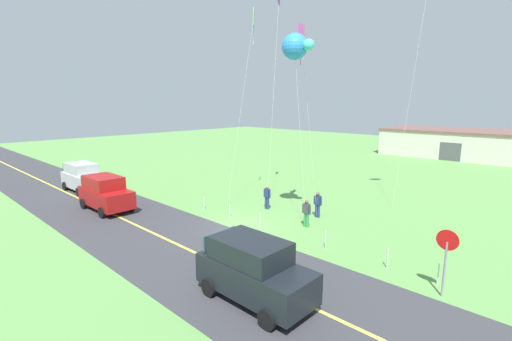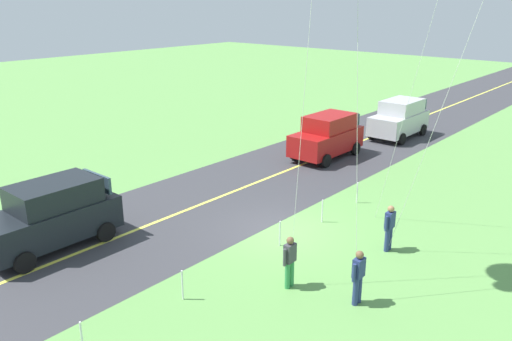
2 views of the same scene
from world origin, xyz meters
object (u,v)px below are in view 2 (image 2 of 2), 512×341
car_suv_foreground (52,215)px  person_adult_near (358,276)px  car_parked_west_near (327,136)px  person_adult_companion (389,226)px  car_parked_west_far (400,118)px  person_child_watcher (290,260)px

car_suv_foreground → person_adult_near: 10.16m
car_parked_west_near → person_adult_companion: size_ratio=2.75×
car_parked_west_far → person_adult_near: bearing=22.8°
person_adult_near → person_adult_companion: bearing=-158.5°
car_parked_west_far → car_parked_west_near: size_ratio=1.00×
car_parked_west_near → person_adult_companion: 10.63m
car_suv_foreground → person_adult_companion: 11.19m
car_parked_west_far → person_child_watcher: car_parked_west_far is taller
car_suv_foreground → car_parked_west_near: same height
car_parked_west_far → person_child_watcher: size_ratio=2.75×
person_child_watcher → car_parked_west_far: bearing=-179.8°
car_parked_west_far → person_adult_companion: bearing=24.9°
car_suv_foreground → car_parked_west_far: bearing=174.0°
person_adult_near → car_parked_west_near: bearing=-135.2°
car_suv_foreground → person_adult_near: car_suv_foreground is taller
car_suv_foreground → person_adult_near: bearing=111.1°
person_adult_near → person_adult_companion: same height
car_parked_west_near → person_child_watcher: size_ratio=2.75×
car_parked_west_near → car_suv_foreground: bearing=-4.7°
car_parked_west_far → car_parked_west_near: bearing=-8.9°
person_adult_near → person_child_watcher: size_ratio=1.00×
car_parked_west_near → person_child_watcher: 13.18m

